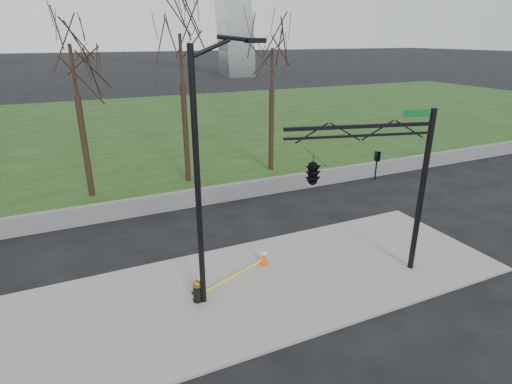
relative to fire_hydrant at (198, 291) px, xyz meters
name	(u,v)px	position (x,y,z in m)	size (l,w,h in m)	color
ground	(259,287)	(2.19, 0.01, -0.47)	(500.00, 500.00, 0.00)	black
sidewalk	(259,286)	(2.19, 0.01, -0.42)	(18.00, 6.00, 0.10)	gray
grass_strip	(127,126)	(2.19, 30.01, -0.44)	(120.00, 40.00, 0.06)	#203613
guardrail	(192,198)	(2.19, 8.01, -0.02)	(60.00, 0.30, 0.90)	#59595B
tree_row	(19,118)	(-5.12, 12.01, 3.98)	(31.39, 4.00, 8.90)	black
fire_hydrant	(198,291)	(0.00, 0.00, 0.00)	(0.50, 0.33, 0.81)	black
traffic_cone	(264,256)	(2.96, 1.23, -0.06)	(0.39, 0.39, 0.62)	#FF440D
street_light	(204,165)	(0.38, -0.05, 4.22)	(2.38, 0.52, 8.21)	black
traffic_signal_mast	(335,168)	(4.66, -0.53, 3.68)	(4.97, 2.54, 6.00)	black
caution_tape	(232,276)	(1.39, 0.58, -0.16)	(2.97, 1.31, 0.42)	yellow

